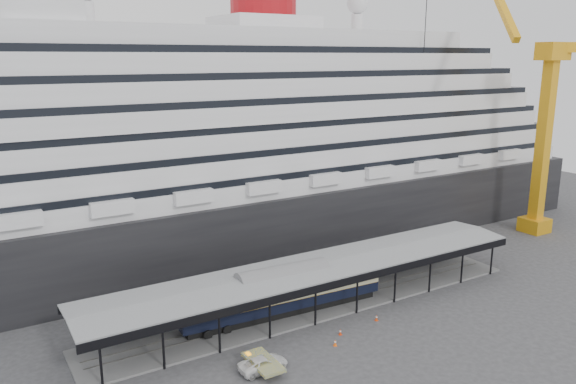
# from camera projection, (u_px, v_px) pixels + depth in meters

# --- Properties ---
(ground) EXTENTS (200.00, 200.00, 0.00)m
(ground) POSITION_uv_depth(u_px,v_px,m) (341.00, 322.00, 62.97)
(ground) COLOR #353537
(ground) RESTS_ON ground
(cruise_ship) EXTENTS (130.00, 30.00, 43.90)m
(cruise_ship) POSITION_uv_depth(u_px,v_px,m) (219.00, 128.00, 85.27)
(cruise_ship) COLOR black
(cruise_ship) RESTS_ON ground
(platform_canopy) EXTENTS (56.00, 9.18, 5.30)m
(platform_canopy) POSITION_uv_depth(u_px,v_px,m) (316.00, 287.00, 66.57)
(platform_canopy) COLOR slate
(platform_canopy) RESTS_ON ground
(crane_yellow) EXTENTS (23.83, 18.78, 47.60)m
(crane_yellow) POSITION_uv_depth(u_px,v_px,m) (540.00, 114.00, 90.71)
(crane_yellow) COLOR orange
(crane_yellow) RESTS_ON ground
(port_truck) EXTENTS (4.83, 2.23, 1.34)m
(port_truck) POSITION_uv_depth(u_px,v_px,m) (263.00, 364.00, 53.17)
(port_truck) COLOR silver
(port_truck) RESTS_ON ground
(pullman_carriage) EXTENTS (24.84, 4.55, 24.25)m
(pullman_carriage) POSITION_uv_depth(u_px,v_px,m) (283.00, 291.00, 64.10)
(pullman_carriage) COLOR black
(pullman_carriage) RESTS_ON ground
(traffic_cone_left) EXTENTS (0.38, 0.38, 0.67)m
(traffic_cone_left) POSITION_uv_depth(u_px,v_px,m) (340.00, 332.00, 60.01)
(traffic_cone_left) COLOR red
(traffic_cone_left) RESTS_ON ground
(traffic_cone_mid) EXTENTS (0.48, 0.48, 0.71)m
(traffic_cone_mid) POSITION_uv_depth(u_px,v_px,m) (335.00, 343.00, 57.72)
(traffic_cone_mid) COLOR #FA5D0D
(traffic_cone_mid) RESTS_ON ground
(traffic_cone_right) EXTENTS (0.38, 0.38, 0.70)m
(traffic_cone_right) POSITION_uv_depth(u_px,v_px,m) (376.00, 318.00, 63.23)
(traffic_cone_right) COLOR #E53E0C
(traffic_cone_right) RESTS_ON ground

